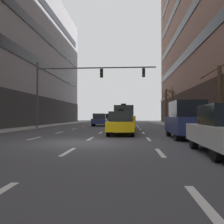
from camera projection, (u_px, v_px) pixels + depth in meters
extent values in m
plane|color=#424247|center=(84.00, 143.00, 11.58)|extent=(120.00, 120.00, 0.00)
cube|color=silver|center=(34.00, 138.00, 13.81)|extent=(0.16, 2.00, 0.01)
cube|color=silver|center=(60.00, 132.00, 18.79)|extent=(0.16, 2.00, 0.01)
cube|color=silver|center=(74.00, 129.00, 23.78)|extent=(0.16, 2.00, 0.01)
cube|color=silver|center=(84.00, 127.00, 28.77)|extent=(0.16, 2.00, 0.01)
cube|color=silver|center=(90.00, 125.00, 33.75)|extent=(0.16, 2.00, 0.01)
cube|color=silver|center=(95.00, 124.00, 38.74)|extent=(0.16, 2.00, 0.01)
cube|color=silver|center=(99.00, 123.00, 43.73)|extent=(0.16, 2.00, 0.01)
cube|color=silver|center=(68.00, 152.00, 8.59)|extent=(0.16, 2.00, 0.01)
cube|color=silver|center=(91.00, 139.00, 13.58)|extent=(0.16, 2.00, 0.01)
cube|color=silver|center=(101.00, 133.00, 18.57)|extent=(0.16, 2.00, 0.01)
cube|color=silver|center=(107.00, 129.00, 23.55)|extent=(0.16, 2.00, 0.01)
cube|color=silver|center=(111.00, 127.00, 28.54)|extent=(0.16, 2.00, 0.01)
cube|color=silver|center=(113.00, 125.00, 33.53)|extent=(0.16, 2.00, 0.01)
cube|color=silver|center=(115.00, 124.00, 38.51)|extent=(0.16, 2.00, 0.01)
cube|color=silver|center=(117.00, 123.00, 43.50)|extent=(0.16, 2.00, 0.01)
cube|color=silver|center=(206.00, 207.00, 3.38)|extent=(0.16, 2.00, 0.01)
cube|color=silver|center=(160.00, 153.00, 8.37)|extent=(0.16, 2.00, 0.01)
cube|color=silver|center=(149.00, 139.00, 13.35)|extent=(0.16, 2.00, 0.01)
cube|color=silver|center=(143.00, 133.00, 18.34)|extent=(0.16, 2.00, 0.01)
cube|color=silver|center=(140.00, 129.00, 23.33)|extent=(0.16, 2.00, 0.01)
cube|color=silver|center=(138.00, 127.00, 28.31)|extent=(0.16, 2.00, 0.01)
cube|color=silver|center=(137.00, 125.00, 33.30)|extent=(0.16, 2.00, 0.01)
cube|color=silver|center=(136.00, 124.00, 38.29)|extent=(0.16, 2.00, 0.01)
cube|color=silver|center=(135.00, 123.00, 43.27)|extent=(0.16, 2.00, 0.01)
cylinder|color=black|center=(104.00, 121.00, 42.28)|extent=(0.24, 0.68, 0.67)
cylinder|color=black|center=(113.00, 121.00, 42.14)|extent=(0.24, 0.68, 0.67)
cylinder|color=black|center=(102.00, 122.00, 39.54)|extent=(0.24, 0.68, 0.67)
cylinder|color=black|center=(112.00, 122.00, 39.39)|extent=(0.24, 0.68, 0.67)
cube|color=#474C51|center=(107.00, 120.00, 40.84)|extent=(1.97, 4.52, 0.65)
cube|color=black|center=(107.00, 116.00, 40.65)|extent=(1.67, 1.97, 0.69)
cube|color=white|center=(105.00, 119.00, 43.10)|extent=(0.21, 0.09, 0.14)
cube|color=red|center=(102.00, 119.00, 38.71)|extent=(0.21, 0.09, 0.14)
cube|color=white|center=(113.00, 119.00, 42.98)|extent=(0.21, 0.09, 0.14)
cube|color=red|center=(110.00, 119.00, 38.59)|extent=(0.21, 0.09, 0.14)
cylinder|color=black|center=(115.00, 126.00, 23.05)|extent=(0.25, 0.69, 0.68)
cylinder|color=black|center=(132.00, 126.00, 22.99)|extent=(0.25, 0.69, 0.68)
cylinder|color=black|center=(114.00, 127.00, 20.27)|extent=(0.25, 0.69, 0.68)
cylinder|color=black|center=(134.00, 127.00, 20.20)|extent=(0.25, 0.69, 0.68)
cube|color=yellow|center=(124.00, 121.00, 21.63)|extent=(2.04, 4.60, 0.93)
cube|color=black|center=(124.00, 111.00, 21.65)|extent=(1.73, 2.73, 0.93)
cube|color=white|center=(117.00, 119.00, 23.89)|extent=(0.21, 0.09, 0.14)
cube|color=red|center=(115.00, 120.00, 19.43)|extent=(0.21, 0.09, 0.14)
cube|color=white|center=(130.00, 119.00, 23.84)|extent=(0.21, 0.09, 0.14)
cube|color=red|center=(132.00, 120.00, 19.38)|extent=(0.21, 0.09, 0.14)
cube|color=black|center=(124.00, 105.00, 21.66)|extent=(0.46, 0.22, 0.19)
cylinder|color=black|center=(95.00, 123.00, 32.81)|extent=(0.24, 0.65, 0.64)
cylinder|color=black|center=(106.00, 123.00, 32.76)|extent=(0.24, 0.65, 0.64)
cylinder|color=black|center=(92.00, 124.00, 30.19)|extent=(0.24, 0.65, 0.64)
cylinder|color=black|center=(105.00, 124.00, 30.15)|extent=(0.24, 0.65, 0.64)
cube|color=navy|center=(100.00, 121.00, 31.48)|extent=(1.95, 4.33, 0.62)
cube|color=black|center=(99.00, 116.00, 31.30)|extent=(1.62, 1.90, 0.66)
cube|color=white|center=(96.00, 120.00, 33.59)|extent=(0.20, 0.09, 0.14)
cube|color=red|center=(93.00, 120.00, 29.41)|extent=(0.20, 0.09, 0.14)
cube|color=white|center=(105.00, 120.00, 33.55)|extent=(0.20, 0.09, 0.14)
cube|color=red|center=(103.00, 120.00, 29.38)|extent=(0.20, 0.09, 0.14)
cylinder|color=black|center=(112.00, 129.00, 17.60)|extent=(0.22, 0.63, 0.63)
cylinder|color=black|center=(133.00, 129.00, 17.48)|extent=(0.22, 0.63, 0.63)
cylinder|color=black|center=(108.00, 131.00, 15.05)|extent=(0.22, 0.63, 0.63)
cylinder|color=black|center=(133.00, 132.00, 14.93)|extent=(0.22, 0.63, 0.63)
cube|color=yellow|center=(121.00, 126.00, 16.27)|extent=(1.79, 4.19, 0.61)
cube|color=black|center=(121.00, 116.00, 16.09)|extent=(1.54, 1.82, 0.65)
cube|color=white|center=(114.00, 123.00, 18.36)|extent=(0.19, 0.08, 0.13)
cube|color=red|center=(109.00, 125.00, 14.28)|extent=(0.19, 0.08, 0.13)
cube|color=white|center=(130.00, 123.00, 18.26)|extent=(0.19, 0.08, 0.13)
cube|color=red|center=(130.00, 125.00, 14.18)|extent=(0.19, 0.08, 0.13)
cube|color=black|center=(121.00, 110.00, 16.10)|extent=(0.42, 0.19, 0.17)
cylinder|color=black|center=(194.00, 140.00, 9.35)|extent=(0.24, 0.66, 0.66)
cylinder|color=black|center=(217.00, 150.00, 6.68)|extent=(0.24, 0.66, 0.66)
cube|color=white|center=(193.00, 128.00, 10.14)|extent=(0.20, 0.09, 0.14)
cylinder|color=black|center=(169.00, 131.00, 15.07)|extent=(0.22, 0.65, 0.65)
cylinder|color=black|center=(195.00, 131.00, 14.95)|extent=(0.22, 0.65, 0.65)
cylinder|color=black|center=(177.00, 134.00, 12.40)|extent=(0.22, 0.65, 0.65)
cylinder|color=black|center=(209.00, 135.00, 12.28)|extent=(0.22, 0.65, 0.65)
cube|color=navy|center=(187.00, 125.00, 13.68)|extent=(1.83, 4.36, 0.89)
cube|color=black|center=(187.00, 109.00, 13.70)|extent=(1.59, 2.58, 0.89)
cube|color=white|center=(169.00, 121.00, 15.87)|extent=(0.20, 0.08, 0.14)
cube|color=red|center=(184.00, 123.00, 11.60)|extent=(0.20, 0.08, 0.14)
cube|color=white|center=(189.00, 121.00, 15.77)|extent=(0.20, 0.08, 0.14)
cube|color=red|center=(211.00, 123.00, 11.51)|extent=(0.20, 0.08, 0.14)
cylinder|color=#4C4C51|center=(37.00, 95.00, 23.86)|extent=(0.18, 0.18, 6.42)
cylinder|color=#4C4C51|center=(96.00, 68.00, 23.50)|extent=(11.56, 0.12, 0.12)
cube|color=black|center=(102.00, 73.00, 23.45)|extent=(0.28, 0.24, 0.84)
sphere|color=#4B0704|center=(101.00, 70.00, 23.31)|extent=(0.17, 0.17, 0.17)
sphere|color=#523505|center=(101.00, 73.00, 23.31)|extent=(0.17, 0.17, 0.17)
sphere|color=green|center=(101.00, 76.00, 23.30)|extent=(0.17, 0.17, 0.17)
cube|color=black|center=(144.00, 73.00, 23.16)|extent=(0.28, 0.24, 0.84)
sphere|color=#4B0704|center=(144.00, 70.00, 23.03)|extent=(0.17, 0.17, 0.17)
sphere|color=#523505|center=(144.00, 72.00, 23.02)|extent=(0.17, 0.17, 0.17)
sphere|color=green|center=(144.00, 75.00, 23.02)|extent=(0.17, 0.17, 0.17)
cylinder|color=#4C3823|center=(220.00, 100.00, 14.20)|extent=(0.23, 0.23, 4.08)
cylinder|color=#42301E|center=(214.00, 82.00, 14.77)|extent=(1.15, 0.32, 0.95)
cylinder|color=#42301E|center=(214.00, 71.00, 15.06)|extent=(1.68, 0.18, 1.04)
cylinder|color=#4C3823|center=(166.00, 107.00, 34.74)|extent=(0.27, 0.27, 4.94)
cylinder|color=#42301E|center=(169.00, 93.00, 35.19)|extent=(1.00, 1.08, 1.77)
cylinder|color=#42301E|center=(163.00, 96.00, 35.21)|extent=(0.92, 0.81, 1.55)
cylinder|color=#42301E|center=(163.00, 94.00, 34.64)|extent=(0.41, 0.92, 1.26)
cylinder|color=#4C3823|center=(173.00, 108.00, 29.48)|extent=(0.29, 0.29, 4.23)
cylinder|color=#42301E|center=(169.00, 96.00, 29.16)|extent=(0.85, 1.14, 1.32)
cylinder|color=#42301E|center=(169.00, 91.00, 29.31)|extent=(0.56, 1.08, 0.70)
cylinder|color=#42301E|center=(171.00, 92.00, 28.97)|extent=(1.19, 0.58, 0.78)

